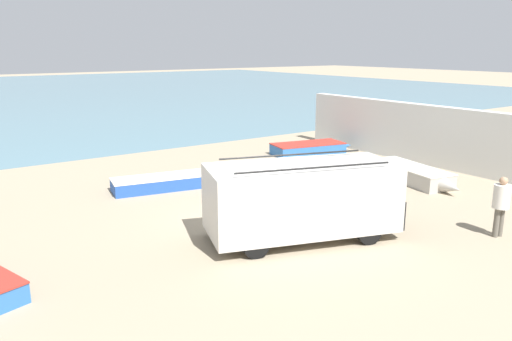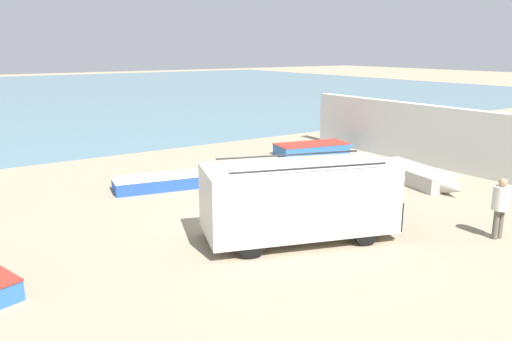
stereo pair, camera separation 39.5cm
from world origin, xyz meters
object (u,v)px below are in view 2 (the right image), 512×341
object	(u,v)px
parked_van	(299,198)
fisherman_1	(501,203)
fishing_rowboat_0	(172,181)
fishing_rowboat_2	(314,149)
fishing_rowboat_3	(416,175)

from	to	relation	value
parked_van	fisherman_1	size ratio (longest dim) A/B	3.25
parked_van	fishing_rowboat_0	xyz separation A→B (m)	(-0.74, 6.87, -0.93)
parked_van	fishing_rowboat_2	world-z (taller)	parked_van
fishing_rowboat_0	fisherman_1	size ratio (longest dim) A/B	2.86
fishing_rowboat_0	fishing_rowboat_2	xyz separation A→B (m)	(8.57, 1.68, 0.03)
fishing_rowboat_0	fishing_rowboat_3	xyz separation A→B (m)	(8.33, -4.83, 0.06)
parked_van	fishing_rowboat_2	size ratio (longest dim) A/B	1.27
parked_van	fishing_rowboat_2	xyz separation A→B (m)	(7.83, 8.55, -0.90)
fishing_rowboat_3	fishing_rowboat_0	bearing A→B (deg)	-108.36
fishing_rowboat_3	fisherman_1	distance (m)	6.02
parked_van	fisherman_1	xyz separation A→B (m)	(4.64, -3.15, -0.13)
fisherman_1	fishing_rowboat_2	bearing A→B (deg)	-5.10
parked_van	fishing_rowboat_3	bearing A→B (deg)	33.69
parked_van	fishing_rowboat_3	size ratio (longest dim) A/B	1.26
fishing_rowboat_2	fishing_rowboat_0	bearing A→B (deg)	-156.60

